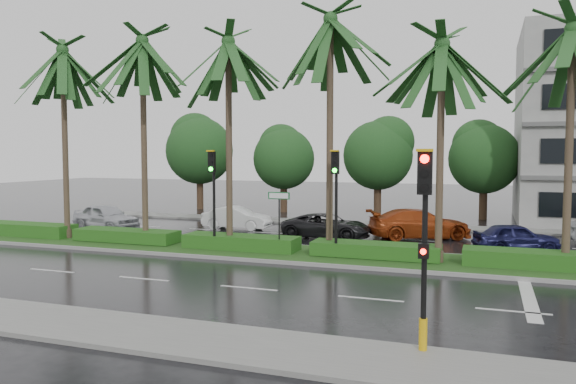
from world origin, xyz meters
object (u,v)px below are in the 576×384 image
(signal_median_left, at_px, (213,185))
(street_sign, at_px, (279,207))
(car_white, at_px, (237,218))
(car_blue, at_px, (516,237))
(car_darkgrey, at_px, (327,226))
(signal_near, at_px, (424,242))
(car_silver, at_px, (106,217))
(car_red, at_px, (419,224))

(signal_median_left, distance_m, street_sign, 3.13)
(street_sign, distance_m, car_white, 9.18)
(car_blue, bearing_deg, signal_median_left, 92.68)
(signal_median_left, height_order, car_darkgrey, signal_median_left)
(signal_near, xyz_separation_m, car_silver, (-19.27, 14.40, -1.76))
(signal_median_left, distance_m, car_darkgrey, 7.25)
(car_red, bearing_deg, street_sign, 120.50)
(car_silver, height_order, car_blue, car_silver)
(car_darkgrey, distance_m, car_red, 4.74)
(car_red, bearing_deg, car_blue, -141.96)
(car_white, xyz_separation_m, car_darkgrey, (5.85, -1.60, -0.01))
(car_silver, xyz_separation_m, car_blue, (21.77, 0.34, -0.11))
(car_white, distance_m, car_darkgrey, 6.06)
(car_silver, relative_size, car_blue, 1.18)
(car_darkgrey, height_order, car_red, car_red)
(signal_near, xyz_separation_m, car_red, (-2.00, 17.06, -1.74))
(car_silver, bearing_deg, car_darkgrey, -70.11)
(street_sign, xyz_separation_m, car_blue, (9.50, 4.86, -1.50))
(street_sign, distance_m, car_red, 8.86)
(car_white, height_order, car_blue, car_white)
(car_silver, height_order, car_darkgrey, car_silver)
(street_sign, height_order, car_white, street_sign)
(signal_near, bearing_deg, car_white, 125.69)
(car_silver, distance_m, car_darkgrey, 12.83)
(car_white, relative_size, car_red, 0.75)
(street_sign, height_order, car_blue, street_sign)
(car_blue, bearing_deg, car_darkgrey, 65.29)
(signal_near, distance_m, street_sign, 12.11)
(signal_near, bearing_deg, signal_median_left, 135.91)
(signal_near, relative_size, car_blue, 1.19)
(signal_median_left, xyz_separation_m, car_darkgrey, (3.50, 5.90, -2.36))
(car_silver, distance_m, car_red, 17.47)
(signal_median_left, height_order, car_silver, signal_median_left)
(signal_near, relative_size, car_darkgrey, 0.95)
(car_white, distance_m, car_blue, 15.05)
(signal_near, xyz_separation_m, street_sign, (-7.00, 9.87, -0.38))
(signal_median_left, height_order, street_sign, signal_median_left)
(street_sign, relative_size, car_blue, 0.71)
(car_white, height_order, car_darkgrey, car_white)
(signal_near, bearing_deg, car_silver, 143.24)
(signal_median_left, relative_size, car_red, 0.83)
(signal_median_left, relative_size, car_white, 1.11)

